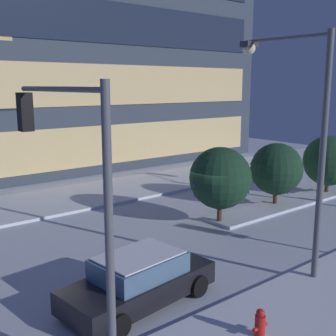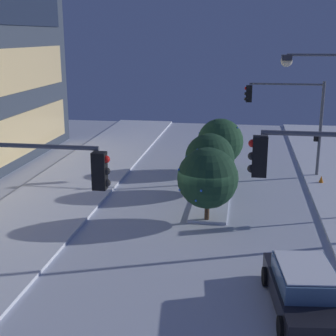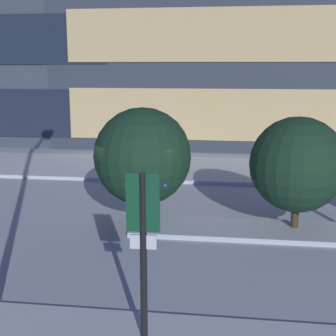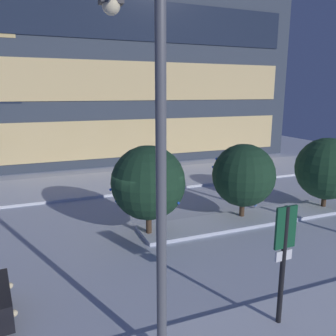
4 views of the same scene
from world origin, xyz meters
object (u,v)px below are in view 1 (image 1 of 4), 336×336
fire_hydrant (260,326)px  decorated_tree_median (220,178)px  car_near (139,280)px  street_lamp_arched (299,121)px  decorated_tree_right_of_median (277,169)px  decorated_tree_left_of_median (329,161)px  traffic_light_corner_near_left (68,167)px

fire_hydrant → decorated_tree_median: size_ratio=0.24×
car_near → fire_hydrant: bearing=-76.3°
street_lamp_arched → decorated_tree_right_of_median: 8.67m
decorated_tree_left_of_median → fire_hydrant: bearing=-154.5°
decorated_tree_median → decorated_tree_right_of_median: decorated_tree_median is taller
car_near → decorated_tree_right_of_median: 11.99m
street_lamp_arched → decorated_tree_left_of_median: (10.44, 4.95, -3.14)m
street_lamp_arched → decorated_tree_right_of_median: street_lamp_arched is taller
fire_hydrant → decorated_tree_right_of_median: (10.05, 7.21, 1.55)m
fire_hydrant → traffic_light_corner_near_left: bearing=143.7°
street_lamp_arched → fire_hydrant: 6.41m
fire_hydrant → decorated_tree_left_of_median: (14.38, 6.87, 1.55)m
car_near → decorated_tree_right_of_median: (11.29, 3.83, 1.25)m
car_near → traffic_light_corner_near_left: traffic_light_corner_near_left is taller
car_near → decorated_tree_median: bearing=20.8°
decorated_tree_median → street_lamp_arched: bearing=-109.2°
car_near → fire_hydrant: (1.25, -3.37, -0.30)m
traffic_light_corner_near_left → decorated_tree_right_of_median: traffic_light_corner_near_left is taller
fire_hydrant → decorated_tree_right_of_median: bearing=35.7°
street_lamp_arched → decorated_tree_median: bearing=-22.2°
traffic_light_corner_near_left → fire_hydrant: (3.62, -2.66, -3.99)m
fire_hydrant → decorated_tree_left_of_median: decorated_tree_left_of_median is taller
traffic_light_corner_near_left → street_lamp_arched: (7.56, -0.75, 0.69)m
street_lamp_arched → decorated_tree_right_of_median: bearing=-52.1°
street_lamp_arched → decorated_tree_left_of_median: street_lamp_arched is taller
decorated_tree_right_of_median → traffic_light_corner_near_left: bearing=-161.6°
car_near → street_lamp_arched: 6.94m
street_lamp_arched → car_near: bearing=71.3°
fire_hydrant → decorated_tree_median: bearing=50.8°
traffic_light_corner_near_left → car_near: bearing=-73.4°
street_lamp_arched → decorated_tree_right_of_median: (6.11, 5.29, -3.14)m
traffic_light_corner_near_left → street_lamp_arched: bearing=-95.6°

